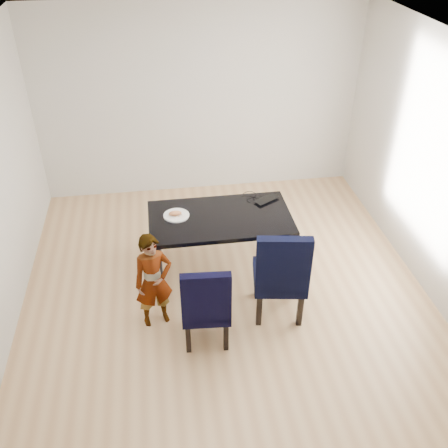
{
  "coord_description": "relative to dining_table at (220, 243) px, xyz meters",
  "views": [
    {
      "loc": [
        -0.64,
        -4.13,
        3.83
      ],
      "look_at": [
        0.0,
        0.2,
        0.85
      ],
      "focal_mm": 40.0,
      "sensor_mm": 36.0,
      "label": 1
    }
  ],
  "objects": [
    {
      "name": "floor",
      "position": [
        0.0,
        -0.5,
        -0.38
      ],
      "size": [
        4.5,
        5.0,
        0.01
      ],
      "primitive_type": "cube",
      "color": "tan",
      "rests_on": "ground"
    },
    {
      "name": "ceiling",
      "position": [
        0.0,
        -0.5,
        2.33
      ],
      "size": [
        4.5,
        5.0,
        0.01
      ],
      "primitive_type": "cube",
      "color": "white",
      "rests_on": "wall_back"
    },
    {
      "name": "wall_back",
      "position": [
        0.0,
        2.0,
        0.98
      ],
      "size": [
        4.5,
        0.01,
        2.7
      ],
      "primitive_type": "cube",
      "color": "silver",
      "rests_on": "ground"
    },
    {
      "name": "wall_front",
      "position": [
        0.0,
        -3.0,
        0.98
      ],
      "size": [
        4.5,
        0.01,
        2.7
      ],
      "primitive_type": "cube",
      "color": "white",
      "rests_on": "ground"
    },
    {
      "name": "wall_right",
      "position": [
        2.25,
        -0.5,
        0.98
      ],
      "size": [
        0.01,
        5.0,
        2.7
      ],
      "primitive_type": "cube",
      "color": "white",
      "rests_on": "ground"
    },
    {
      "name": "dining_table",
      "position": [
        0.0,
        0.0,
        0.0
      ],
      "size": [
        1.6,
        0.9,
        0.75
      ],
      "primitive_type": "cube",
      "color": "black",
      "rests_on": "floor"
    },
    {
      "name": "chair_left",
      "position": [
        -0.29,
        -1.05,
        0.11
      ],
      "size": [
        0.5,
        0.52,
        0.97
      ],
      "primitive_type": "cube",
      "rotation": [
        0.0,
        0.0,
        -0.07
      ],
      "color": "black",
      "rests_on": "floor"
    },
    {
      "name": "chair_right",
      "position": [
        0.51,
        -0.78,
        0.18
      ],
      "size": [
        0.61,
        0.63,
        1.11
      ],
      "primitive_type": "cube",
      "rotation": [
        0.0,
        0.0,
        -0.16
      ],
      "color": "black",
      "rests_on": "floor"
    },
    {
      "name": "child",
      "position": [
        -0.78,
        -0.75,
        0.17
      ],
      "size": [
        0.45,
        0.35,
        1.08
      ],
      "primitive_type": "imported",
      "rotation": [
        0.0,
        0.0,
        0.25
      ],
      "color": "#D56311",
      "rests_on": "floor"
    },
    {
      "name": "plate",
      "position": [
        -0.48,
        0.08,
        0.38
      ],
      "size": [
        0.38,
        0.38,
        0.02
      ],
      "primitive_type": "cylinder",
      "rotation": [
        0.0,
        0.0,
        0.39
      ],
      "color": "white",
      "rests_on": "dining_table"
    },
    {
      "name": "sandwich",
      "position": [
        -0.5,
        0.07,
        0.42
      ],
      "size": [
        0.16,
        0.11,
        0.06
      ],
      "primitive_type": "ellipsoid",
      "rotation": [
        0.0,
        0.0,
        0.32
      ],
      "color": "#C97847",
      "rests_on": "plate"
    },
    {
      "name": "laptop",
      "position": [
        0.57,
        0.3,
        0.39
      ],
      "size": [
        0.37,
        0.33,
        0.02
      ],
      "primitive_type": "imported",
      "rotation": [
        0.0,
        0.0,
        3.66
      ],
      "color": "black",
      "rests_on": "dining_table"
    },
    {
      "name": "cable_tangle",
      "position": [
        0.44,
        0.3,
        0.38
      ],
      "size": [
        0.16,
        0.16,
        0.01
      ],
      "primitive_type": "torus",
      "rotation": [
        0.0,
        0.0,
        0.02
      ],
      "color": "black",
      "rests_on": "dining_table"
    }
  ]
}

